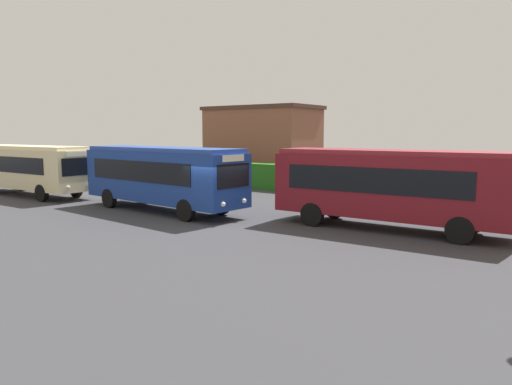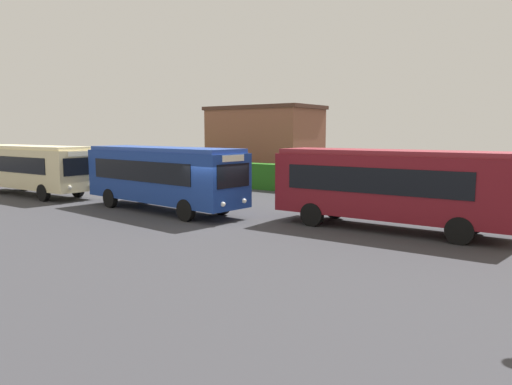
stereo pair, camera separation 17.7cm
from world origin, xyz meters
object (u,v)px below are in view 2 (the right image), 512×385
object	(u,v)px
person_center	(167,184)
person_right	(403,194)
person_left	(31,174)
bus_cream	(32,167)
bus_maroon	(390,184)
traffic_cone	(84,179)
bus_blue	(163,174)

from	to	relation	value
person_center	person_right	world-z (taller)	person_right
person_left	person_center	world-z (taller)	person_left
bus_cream	bus_maroon	distance (m)	22.32
person_left	person_right	size ratio (longest dim) A/B	0.99
traffic_cone	person_left	bearing A→B (deg)	-85.39
person_left	person_right	xyz separation A→B (m)	(25.24, 4.68, 0.01)
bus_cream	bus_blue	xyz separation A→B (m)	(11.17, 0.76, 0.04)
person_left	person_center	size ratio (longest dim) A/B	1.01
bus_blue	person_right	xyz separation A→B (m)	(10.22, 5.87, -0.82)
person_right	traffic_cone	xyz separation A→B (m)	(-25.61, -0.13, -0.73)
traffic_cone	bus_cream	bearing A→B (deg)	-57.01
person_left	traffic_cone	world-z (taller)	person_left
bus_cream	traffic_cone	xyz separation A→B (m)	(-4.22, 6.50, -1.51)
person_center	traffic_cone	distance (m)	13.20
bus_maroon	person_center	distance (m)	13.55
bus_blue	bus_maroon	size ratio (longest dim) A/B	1.03
person_center	person_right	xyz separation A→B (m)	(12.79, 3.19, 0.03)
person_right	person_left	bearing A→B (deg)	-5.12
bus_blue	person_center	distance (m)	3.81
bus_maroon	traffic_cone	bearing A→B (deg)	170.67
bus_blue	person_center	xyz separation A→B (m)	(-2.57, 2.68, -0.85)
bus_maroon	person_left	world-z (taller)	bus_maroon
bus_blue	bus_maroon	xyz separation A→B (m)	(10.94, 2.26, 0.01)
bus_maroon	bus_blue	bearing A→B (deg)	-170.13
bus_cream	person_left	bearing A→B (deg)	151.81
bus_blue	person_center	size ratio (longest dim) A/B	5.32
person_center	bus_maroon	bearing A→B (deg)	-154.52
bus_maroon	person_left	size ratio (longest dim) A/B	5.07
bus_maroon	traffic_cone	size ratio (longest dim) A/B	16.14
bus_maroon	person_center	world-z (taller)	bus_maroon
person_center	person_left	bearing A→B (deg)	34.09
bus_blue	person_left	world-z (taller)	bus_blue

